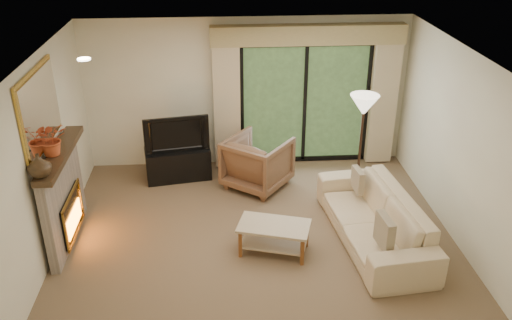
{
  "coord_description": "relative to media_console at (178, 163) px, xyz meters",
  "views": [
    {
      "loc": [
        -0.47,
        -6.32,
        4.37
      ],
      "look_at": [
        0.0,
        0.3,
        1.1
      ],
      "focal_mm": 38.0,
      "sensor_mm": 36.0,
      "label": 1
    }
  ],
  "objects": [
    {
      "name": "curtain_right",
      "position": [
        3.56,
        0.39,
        0.93
      ],
      "size": [
        0.45,
        0.18,
        2.35
      ],
      "primitive_type": "cube",
      "color": "#C3AE88",
      "rests_on": "floor"
    },
    {
      "name": "pillow_far",
      "position": [
        2.73,
        -1.37,
        0.31
      ],
      "size": [
        0.13,
        0.35,
        0.34
      ],
      "primitive_type": "cube",
      "rotation": [
        0.0,
        0.0,
        0.1
      ],
      "color": "brown",
      "rests_on": "sofa"
    },
    {
      "name": "sofa",
      "position": [
        2.81,
        -2.06,
        0.08
      ],
      "size": [
        1.19,
        2.5,
        0.7
      ],
      "primitive_type": "imported",
      "rotation": [
        0.0,
        0.0,
        -1.47
      ],
      "color": "#D1B78E",
      "rests_on": "floor"
    },
    {
      "name": "coffee_table",
      "position": [
        1.41,
        -2.24,
        -0.06
      ],
      "size": [
        1.05,
        0.77,
        0.42
      ],
      "primitive_type": null,
      "rotation": [
        0.0,
        0.0,
        -0.29
      ],
      "color": "tan",
      "rests_on": "floor"
    },
    {
      "name": "branches",
      "position": [
        -1.4,
        -1.85,
        1.33
      ],
      "size": [
        0.48,
        0.45,
        0.45
      ],
      "primitive_type": "imported",
      "rotation": [
        0.0,
        0.0,
        0.29
      ],
      "color": "#C64E26",
      "rests_on": "fireplace"
    },
    {
      "name": "floor",
      "position": [
        1.21,
        -1.95,
        -0.27
      ],
      "size": [
        5.5,
        5.5,
        0.0
      ],
      "primitive_type": "plane",
      "color": "brown",
      "rests_on": "ground"
    },
    {
      "name": "armchair",
      "position": [
        1.32,
        -0.38,
        0.16
      ],
      "size": [
        1.3,
        1.3,
        0.86
      ],
      "primitive_type": "imported",
      "rotation": [
        0.0,
        0.0,
        2.5
      ],
      "color": "brown",
      "rests_on": "floor"
    },
    {
      "name": "curtain_left",
      "position": [
        0.86,
        0.39,
        0.93
      ],
      "size": [
        0.45,
        0.18,
        2.35
      ],
      "primitive_type": "cube",
      "color": "#C3AE88",
      "rests_on": "floor"
    },
    {
      "name": "pillow_near",
      "position": [
        2.73,
        -2.76,
        0.33
      ],
      "size": [
        0.15,
        0.42,
        0.41
      ],
      "primitive_type": "cube",
      "rotation": [
        0.0,
        0.0,
        0.1
      ],
      "color": "brown",
      "rests_on": "sofa"
    },
    {
      "name": "wall_left",
      "position": [
        -1.54,
        -1.95,
        1.03
      ],
      "size": [
        0.0,
        5.0,
        5.0
      ],
      "primitive_type": "plane",
      "rotation": [
        1.57,
        0.0,
        1.57
      ],
      "color": "#EDE1C3",
      "rests_on": "ground"
    },
    {
      "name": "vase",
      "position": [
        -1.4,
        -2.45,
        1.25
      ],
      "size": [
        0.35,
        0.35,
        0.29
      ],
      "primitive_type": "imported",
      "rotation": [
        0.0,
        0.0,
        -0.34
      ],
      "color": "#372717",
      "rests_on": "fireplace"
    },
    {
      "name": "tv",
      "position": [
        0.0,
        -0.0,
        0.57
      ],
      "size": [
        1.07,
        0.31,
        0.61
      ],
      "primitive_type": "imported",
      "rotation": [
        0.0,
        0.0,
        0.17
      ],
      "color": "black",
      "rests_on": "media_console"
    },
    {
      "name": "mirror",
      "position": [
        -1.51,
        -1.75,
        1.68
      ],
      "size": [
        0.07,
        1.45,
        1.02
      ],
      "primitive_type": null,
      "color": "#B58A32",
      "rests_on": "wall_left"
    },
    {
      "name": "cornice",
      "position": [
        2.21,
        0.41,
        2.05
      ],
      "size": [
        3.2,
        0.24,
        0.32
      ],
      "primitive_type": "cube",
      "color": "tan",
      "rests_on": "wall_back"
    },
    {
      "name": "sliding_door",
      "position": [
        2.21,
        0.5,
        0.83
      ],
      "size": [
        2.26,
        0.1,
        2.16
      ],
      "primitive_type": null,
      "color": "black",
      "rests_on": "floor"
    },
    {
      "name": "floor_lamp",
      "position": [
        2.91,
        -0.71,
        0.56
      ],
      "size": [
        0.58,
        0.58,
        1.66
      ],
      "primitive_type": null,
      "rotation": [
        0.0,
        0.0,
        -0.36
      ],
      "color": "white",
      "rests_on": "floor"
    },
    {
      "name": "wall_right",
      "position": [
        3.96,
        -1.95,
        1.03
      ],
      "size": [
        0.0,
        5.0,
        5.0
      ],
      "primitive_type": "plane",
      "rotation": [
        1.57,
        0.0,
        -1.57
      ],
      "color": "#EDE1C3",
      "rests_on": "ground"
    },
    {
      "name": "wall_front",
      "position": [
        1.21,
        -4.45,
        1.03
      ],
      "size": [
        5.0,
        0.0,
        5.0
      ],
      "primitive_type": "plane",
      "rotation": [
        -1.57,
        0.0,
        0.0
      ],
      "color": "#EDE1C3",
      "rests_on": "ground"
    },
    {
      "name": "wall_back",
      "position": [
        1.21,
        0.55,
        1.03
      ],
      "size": [
        5.0,
        0.0,
        5.0
      ],
      "primitive_type": "plane",
      "rotation": [
        1.57,
        0.0,
        0.0
      ],
      "color": "#EDE1C3",
      "rests_on": "ground"
    },
    {
      "name": "ceiling",
      "position": [
        1.21,
        -1.95,
        2.33
      ],
      "size": [
        5.5,
        5.5,
        0.0
      ],
      "primitive_type": "plane",
      "rotation": [
        3.14,
        0.0,
        0.0
      ],
      "color": "white",
      "rests_on": "ground"
    },
    {
      "name": "media_console",
      "position": [
        0.0,
        0.0,
        0.0
      ],
      "size": [
        1.14,
        0.65,
        0.54
      ],
      "primitive_type": "cube",
      "rotation": [
        0.0,
        0.0,
        0.17
      ],
      "color": "black",
      "rests_on": "floor"
    },
    {
      "name": "fireplace",
      "position": [
        -1.42,
        -1.75,
        0.42
      ],
      "size": [
        0.24,
        1.7,
        1.37
      ],
      "primitive_type": null,
      "color": "gray",
      "rests_on": "floor"
    }
  ]
}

